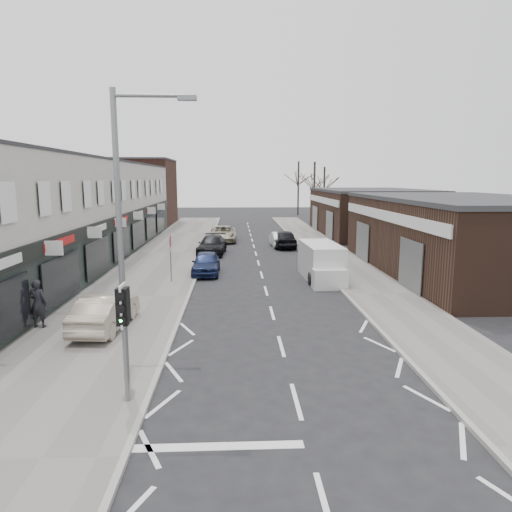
{
  "coord_description": "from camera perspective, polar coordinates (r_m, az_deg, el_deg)",
  "views": [
    {
      "loc": [
        -1.57,
        -13.19,
        5.82
      ],
      "look_at": [
        -0.72,
        5.65,
        2.6
      ],
      "focal_mm": 32.0,
      "sensor_mm": 36.0,
      "label": 1
    }
  ],
  "objects": [
    {
      "name": "tree_far_b",
      "position": [
        68.7,
        8.42,
        4.72
      ],
      "size": [
        3.6,
        3.6,
        7.5
      ],
      "primitive_type": null,
      "color": "#382D26",
      "rests_on": "ground"
    },
    {
      "name": "parked_car_right_b",
      "position": [
        38.82,
        3.55,
        2.18
      ],
      "size": [
        1.88,
        4.5,
        1.52
      ],
      "primitive_type": "imported",
      "rotation": [
        0.0,
        0.0,
        3.16
      ],
      "color": "black",
      "rests_on": "ground"
    },
    {
      "name": "tree_far_c",
      "position": [
        74.11,
        5.25,
        5.14
      ],
      "size": [
        3.6,
        3.6,
        8.5
      ],
      "primitive_type": null,
      "color": "#382D26",
      "rests_on": "ground"
    },
    {
      "name": "shop_terrace_left",
      "position": [
        34.87,
        -22.68,
        5.21
      ],
      "size": [
        8.0,
        41.0,
        7.1
      ],
      "primitive_type": "cube",
      "color": "beige",
      "rests_on": "ground"
    },
    {
      "name": "right_unit_near",
      "position": [
        30.82,
        24.62,
        2.15
      ],
      "size": [
        10.0,
        18.0,
        4.5
      ],
      "primitive_type": "cube",
      "color": "#39241A",
      "rests_on": "ground"
    },
    {
      "name": "warning_sign",
      "position": [
        25.7,
        -10.59,
        1.43
      ],
      "size": [
        0.12,
        0.8,
        2.7
      ],
      "color": "slate",
      "rests_on": "pavement_left"
    },
    {
      "name": "tree_far_a",
      "position": [
        62.37,
        7.2,
        4.25
      ],
      "size": [
        3.6,
        3.6,
        8.0
      ],
      "primitive_type": null,
      "color": "#382D26",
      "rests_on": "ground"
    },
    {
      "name": "parked_car_left_b",
      "position": [
        35.52,
        -5.51,
        1.37
      ],
      "size": [
        2.35,
        5.04,
        1.43
      ],
      "primitive_type": "imported",
      "rotation": [
        0.0,
        0.0,
        -0.07
      ],
      "color": "black",
      "rests_on": "ground"
    },
    {
      "name": "pedestrian",
      "position": [
        19.52,
        -25.61,
        -5.37
      ],
      "size": [
        0.74,
        0.53,
        1.9
      ],
      "primitive_type": "imported",
      "rotation": [
        0.0,
        0.0,
        3.03
      ],
      "color": "black",
      "rests_on": "pavement_left"
    },
    {
      "name": "ground",
      "position": [
        14.5,
        3.98,
        -13.99
      ],
      "size": [
        160.0,
        160.0,
        0.0
      ],
      "primitive_type": "plane",
      "color": "black",
      "rests_on": "ground"
    },
    {
      "name": "white_van",
      "position": [
        26.77,
        8.16,
        -0.83
      ],
      "size": [
        2.08,
        5.41,
        2.08
      ],
      "rotation": [
        0.0,
        0.0,
        0.05
      ],
      "color": "silver",
      "rests_on": "ground"
    },
    {
      "name": "street_lamp",
      "position": [
        12.79,
        -15.96,
        3.94
      ],
      "size": [
        2.23,
        0.22,
        8.0
      ],
      "color": "slate",
      "rests_on": "pavement_left"
    },
    {
      "name": "traffic_light",
      "position": [
        12.02,
        -16.21,
        -7.16
      ],
      "size": [
        0.28,
        0.6,
        3.1
      ],
      "color": "slate",
      "rests_on": "pavement_left"
    },
    {
      "name": "brick_block_far",
      "position": [
        59.43,
        -14.29,
        7.63
      ],
      "size": [
        8.0,
        10.0,
        8.0
      ],
      "primitive_type": "cube",
      "color": "#41241C",
      "rests_on": "ground"
    },
    {
      "name": "sedan_on_pavement",
      "position": [
        18.43,
        -18.31,
        -6.6
      ],
      "size": [
        1.77,
        4.27,
        1.37
      ],
      "primitive_type": "imported",
      "rotation": [
        0.0,
        0.0,
        3.06
      ],
      "color": "#A09280",
      "rests_on": "pavement_left"
    },
    {
      "name": "right_unit_far",
      "position": [
        49.37,
        14.04,
        5.25
      ],
      "size": [
        10.0,
        16.0,
        4.5
      ],
      "primitive_type": "cube",
      "color": "#39241A",
      "rests_on": "ground"
    },
    {
      "name": "parked_car_left_c",
      "position": [
        42.69,
        -4.11,
        2.81
      ],
      "size": [
        2.46,
        5.26,
        1.46
      ],
      "primitive_type": "imported",
      "rotation": [
        0.0,
        0.0,
        0.01
      ],
      "color": "#A19981",
      "rests_on": "ground"
    },
    {
      "name": "parked_car_right_a",
      "position": [
        39.45,
        2.92,
        2.13
      ],
      "size": [
        1.54,
        3.96,
        1.28
      ],
      "primitive_type": "imported",
      "rotation": [
        0.0,
        0.0,
        3.19
      ],
      "color": "silver",
      "rests_on": "ground"
    },
    {
      "name": "parked_car_left_a",
      "position": [
        28.15,
        -6.27,
        -0.87
      ],
      "size": [
        1.64,
        4.05,
        1.38
      ],
      "primitive_type": "imported",
      "rotation": [
        0.0,
        0.0,
        -0.0
      ],
      "color": "#162147",
      "rests_on": "ground"
    },
    {
      "name": "pavement_right",
      "position": [
        36.4,
        9.05,
        0.46
      ],
      "size": [
        3.5,
        64.0,
        0.12
      ],
      "primitive_type": "cube",
      "color": "slate",
      "rests_on": "ground"
    },
    {
      "name": "pavement_left",
      "position": [
        36.03,
        -10.81,
        0.31
      ],
      "size": [
        5.5,
        64.0,
        0.12
      ],
      "primitive_type": "cube",
      "color": "slate",
      "rests_on": "ground"
    }
  ]
}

